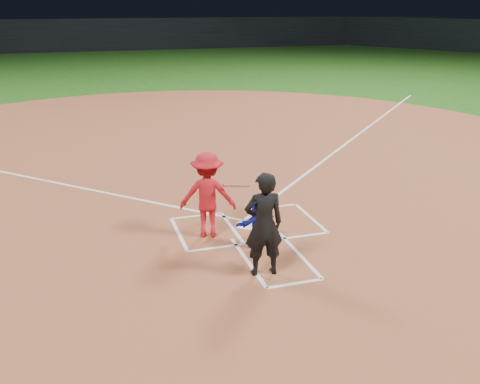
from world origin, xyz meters
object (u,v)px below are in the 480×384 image
object	(u,v)px
home_plate	(247,225)
umpire	(264,224)
catcher	(258,224)
batter_at_plate	(208,195)

from	to	relation	value
home_plate	umpire	size ratio (longest dim) A/B	0.30
home_plate	catcher	xyz separation A→B (m)	(-0.14, -1.10, 0.50)
umpire	batter_at_plate	world-z (taller)	umpire
umpire	batter_at_plate	distance (m)	2.08
home_plate	batter_at_plate	xyz separation A→B (m)	(-0.98, -0.24, 0.93)
catcher	umpire	world-z (taller)	umpire
umpire	catcher	bearing A→B (deg)	-99.91
umpire	batter_at_plate	bearing A→B (deg)	-70.39
catcher	home_plate	bearing A→B (deg)	-113.25
umpire	batter_at_plate	size ratio (longest dim) A/B	1.07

